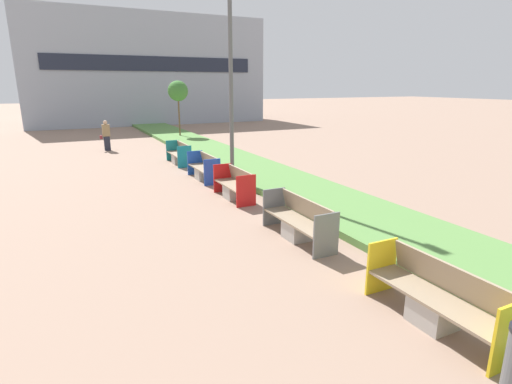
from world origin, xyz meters
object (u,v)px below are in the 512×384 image
Objects in this scene: bench_red_frame at (235,187)px; bench_teal_frame at (179,156)px; bench_yellow_frame at (436,301)px; bench_blue_frame at (204,170)px; pedestrian_walking at (106,135)px; bench_grey_frame at (299,223)px; sapling_tree_far at (178,91)px; street_lamp_post at (230,36)px.

bench_red_frame is 0.96× the size of bench_teal_frame.
bench_blue_frame is (-0.00, 10.47, -0.01)m from bench_yellow_frame.
pedestrian_walking is (-2.50, 8.75, 0.45)m from bench_blue_frame.
bench_grey_frame is 19.08m from sapling_tree_far.
bench_red_frame is 11.93m from pedestrian_walking.
street_lamp_post is at bearing -82.55° from bench_teal_frame.
bench_teal_frame is 1.24× the size of pedestrian_walking.
sapling_tree_far is at bearing 78.51° from bench_blue_frame.
bench_blue_frame is 9.11m from pedestrian_walking.
street_lamp_post is 13.61m from sapling_tree_far.
bench_red_frame is (-0.00, 7.56, -0.01)m from bench_yellow_frame.
bench_red_frame is at bearing -77.92° from pedestrian_walking.
bench_grey_frame is 1.41× the size of pedestrian_walking.
street_lamp_post reaches higher than bench_teal_frame.
pedestrian_walking is at bearing -146.08° from sapling_tree_far.
bench_teal_frame is 0.22× the size of street_lamp_post.
bench_blue_frame is at bearing 89.98° from bench_red_frame.
sapling_tree_far is 6.36m from pedestrian_walking.
bench_red_frame and bench_blue_frame have the same top height.
bench_blue_frame is at bearing -101.49° from sapling_tree_far.
bench_yellow_frame is 22.83m from sapling_tree_far.
bench_grey_frame is 1.14× the size of bench_teal_frame.
bench_yellow_frame is at bearing -90.01° from bench_grey_frame.
bench_blue_frame is 4.81m from street_lamp_post.
bench_yellow_frame is 10.47m from bench_blue_frame.
bench_yellow_frame is 1.12× the size of bench_blue_frame.
pedestrian_walking is (-4.95, -3.33, -2.22)m from sapling_tree_far.
street_lamp_post is at bearing 83.54° from bench_grey_frame.
bench_red_frame is at bearing -99.31° from sapling_tree_far.
pedestrian_walking is (-2.50, 15.40, 0.44)m from bench_grey_frame.
sapling_tree_far is (2.45, 8.65, 2.67)m from bench_teal_frame.
sapling_tree_far is (2.46, 14.98, 2.67)m from bench_red_frame.
bench_yellow_frame is 3.81m from bench_grey_frame.
bench_blue_frame is 0.54× the size of sapling_tree_far.
bench_yellow_frame is 0.61× the size of sapling_tree_far.
bench_red_frame is at bearing 90.07° from bench_grey_frame.
bench_grey_frame is 10.08m from bench_teal_frame.
pedestrian_walking is at bearing 105.93° from bench_blue_frame.
bench_blue_frame is (0.00, 2.91, 0.00)m from bench_red_frame.
sapling_tree_far is (2.45, 12.08, 2.66)m from bench_blue_frame.
bench_grey_frame is at bearing -97.45° from sapling_tree_far.
street_lamp_post is at bearing -64.15° from bench_blue_frame.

